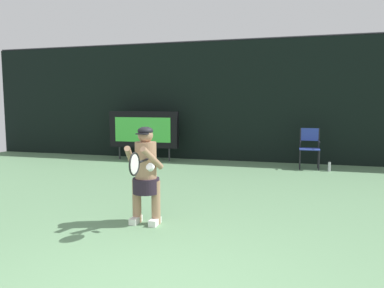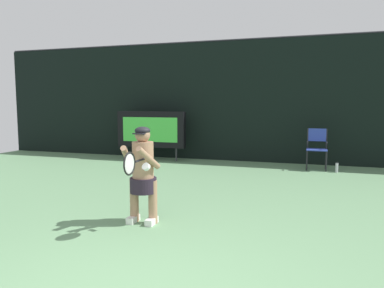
% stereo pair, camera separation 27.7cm
% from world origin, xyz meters
% --- Properties ---
extents(backdrop_screen, '(18.00, 0.12, 3.66)m').
position_xyz_m(backdrop_screen, '(0.00, 8.50, 1.81)').
color(backdrop_screen, black).
rests_on(backdrop_screen, ground).
extents(scoreboard, '(2.20, 0.21, 1.50)m').
position_xyz_m(scoreboard, '(-3.30, 7.81, 0.95)').
color(scoreboard, black).
rests_on(scoreboard, ground).
extents(umpire_chair, '(0.52, 0.44, 1.08)m').
position_xyz_m(umpire_chair, '(1.55, 7.65, 0.62)').
color(umpire_chair, black).
rests_on(umpire_chair, ground).
extents(water_bottle, '(0.07, 0.07, 0.27)m').
position_xyz_m(water_bottle, '(2.05, 7.34, 0.12)').
color(water_bottle, silver).
rests_on(water_bottle, ground).
extents(tennis_player, '(0.53, 0.60, 1.42)m').
position_xyz_m(tennis_player, '(-0.90, 2.19, 0.76)').
color(tennis_player, white).
rests_on(tennis_player, ground).
extents(tennis_racket, '(0.03, 0.60, 0.31)m').
position_xyz_m(tennis_racket, '(-0.82, 1.65, 0.97)').
color(tennis_racket, black).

